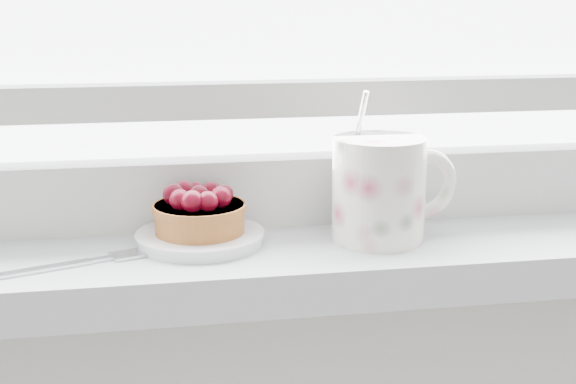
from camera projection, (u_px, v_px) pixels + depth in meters
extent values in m
cube|color=silver|center=(286.00, 259.00, 0.79)|extent=(1.60, 0.20, 0.04)
cube|color=silver|center=(275.00, 188.00, 0.84)|extent=(1.30, 0.05, 0.07)
cube|color=silver|center=(274.00, 98.00, 0.82)|extent=(1.30, 0.04, 0.04)
cylinder|color=white|center=(200.00, 238.00, 0.77)|extent=(0.12, 0.12, 0.01)
cylinder|color=brown|center=(200.00, 218.00, 0.76)|extent=(0.09, 0.09, 0.03)
cylinder|color=brown|center=(199.00, 207.00, 0.76)|extent=(0.09, 0.09, 0.01)
sphere|color=#44000C|center=(199.00, 196.00, 0.76)|extent=(0.02, 0.02, 0.02)
sphere|color=#44000C|center=(224.00, 194.00, 0.77)|extent=(0.02, 0.02, 0.02)
sphere|color=#44000C|center=(211.00, 191.00, 0.78)|extent=(0.02, 0.02, 0.02)
sphere|color=#44000C|center=(196.00, 191.00, 0.78)|extent=(0.02, 0.02, 0.02)
sphere|color=#44000C|center=(184.00, 191.00, 0.77)|extent=(0.02, 0.02, 0.02)
sphere|color=#44000C|center=(174.00, 195.00, 0.76)|extent=(0.02, 0.02, 0.02)
sphere|color=#44000C|center=(180.00, 200.00, 0.74)|extent=(0.02, 0.02, 0.02)
sphere|color=#44000C|center=(192.00, 202.00, 0.74)|extent=(0.02, 0.02, 0.02)
sphere|color=#44000C|center=(208.00, 201.00, 0.74)|extent=(0.02, 0.02, 0.02)
sphere|color=#44000C|center=(221.00, 197.00, 0.75)|extent=(0.02, 0.02, 0.02)
cylinder|color=white|center=(379.00, 190.00, 0.77)|extent=(0.10, 0.10, 0.10)
cylinder|color=black|center=(380.00, 142.00, 0.76)|extent=(0.08, 0.08, 0.01)
torus|color=white|center=(425.00, 184.00, 0.79)|extent=(0.07, 0.02, 0.07)
cylinder|color=silver|center=(360.00, 122.00, 0.77)|extent=(0.01, 0.03, 0.06)
cube|color=silver|center=(32.00, 271.00, 0.69)|extent=(0.10, 0.05, 0.00)
cube|color=silver|center=(102.00, 259.00, 0.72)|extent=(0.02, 0.01, 0.00)
cube|color=silver|center=(127.00, 255.00, 0.73)|extent=(0.04, 0.03, 0.00)
cube|color=silver|center=(161.00, 252.00, 0.74)|extent=(0.03, 0.01, 0.00)
cube|color=silver|center=(159.00, 251.00, 0.75)|extent=(0.03, 0.01, 0.00)
cube|color=silver|center=(156.00, 249.00, 0.75)|extent=(0.03, 0.01, 0.00)
cube|color=silver|center=(154.00, 247.00, 0.76)|extent=(0.03, 0.01, 0.00)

